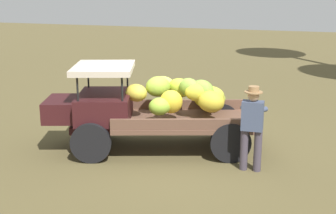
% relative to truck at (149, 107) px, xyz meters
% --- Properties ---
extents(ground_plane, '(60.00, 60.00, 0.00)m').
position_rel_truck_xyz_m(ground_plane, '(-0.29, -0.04, -0.94)').
color(ground_plane, brown).
extents(truck, '(4.66, 2.91, 1.85)m').
position_rel_truck_xyz_m(truck, '(0.00, 0.00, 0.00)').
color(truck, '#371417').
rests_on(truck, ground).
extents(farmer, '(0.53, 0.47, 1.66)m').
position_rel_truck_xyz_m(farmer, '(-2.29, 0.52, 0.00)').
color(farmer, '#443C49').
rests_on(farmer, ground).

